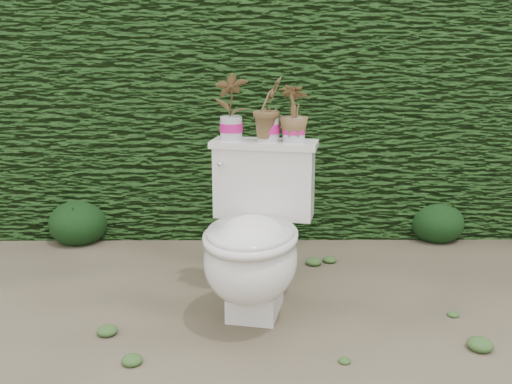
{
  "coord_description": "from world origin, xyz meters",
  "views": [
    {
      "loc": [
        -0.02,
        -2.35,
        1.22
      ],
      "look_at": [
        -0.0,
        0.22,
        0.55
      ],
      "focal_mm": 40.0,
      "sensor_mm": 36.0,
      "label": 1
    }
  ],
  "objects_px": {
    "potted_plant_center": "(269,110)",
    "potted_plant_right": "(294,115)",
    "toilet": "(254,242)",
    "potted_plant_left": "(231,108)"
  },
  "relations": [
    {
      "from": "potted_plant_center",
      "to": "potted_plant_right",
      "type": "relative_size",
      "value": 1.14
    },
    {
      "from": "toilet",
      "to": "potted_plant_right",
      "type": "distance_m",
      "value": 0.61
    },
    {
      "from": "potted_plant_left",
      "to": "potted_plant_right",
      "type": "xyz_separation_m",
      "value": [
        0.29,
        -0.06,
        -0.03
      ]
    },
    {
      "from": "toilet",
      "to": "potted_plant_center",
      "type": "bearing_deg",
      "value": 85.41
    },
    {
      "from": "potted_plant_left",
      "to": "potted_plant_center",
      "type": "xyz_separation_m",
      "value": [
        0.18,
        -0.04,
        -0.01
      ]
    },
    {
      "from": "potted_plant_right",
      "to": "toilet",
      "type": "bearing_deg",
      "value": 69.53
    },
    {
      "from": "potted_plant_right",
      "to": "potted_plant_center",
      "type": "bearing_deg",
      "value": 9.62
    },
    {
      "from": "toilet",
      "to": "potted_plant_center",
      "type": "xyz_separation_m",
      "value": [
        0.07,
        0.23,
        0.56
      ]
    },
    {
      "from": "toilet",
      "to": "potted_plant_right",
      "type": "height_order",
      "value": "potted_plant_right"
    },
    {
      "from": "toilet",
      "to": "potted_plant_right",
      "type": "relative_size",
      "value": 3.11
    }
  ]
}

